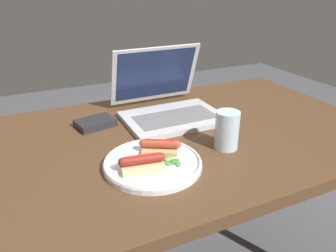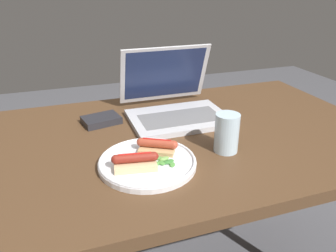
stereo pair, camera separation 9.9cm
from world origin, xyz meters
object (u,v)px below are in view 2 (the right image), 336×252
object	(u,v)px
external_drive	(101,120)
plate	(147,162)
drinking_glass	(227,133)
laptop	(175,105)

from	to	relation	value
external_drive	plate	bearing A→B (deg)	-88.71
drinking_glass	external_drive	bearing A→B (deg)	134.68
drinking_glass	external_drive	xyz separation A→B (m)	(-0.32, 0.32, -0.05)
plate	external_drive	xyz separation A→B (m)	(-0.08, 0.33, 0.00)
plate	drinking_glass	distance (m)	0.25
laptop	external_drive	distance (m)	0.27
drinking_glass	external_drive	distance (m)	0.46
laptop	drinking_glass	size ratio (longest dim) A/B	2.98
plate	drinking_glass	world-z (taller)	drinking_glass
plate	external_drive	size ratio (longest dim) A/B	1.90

